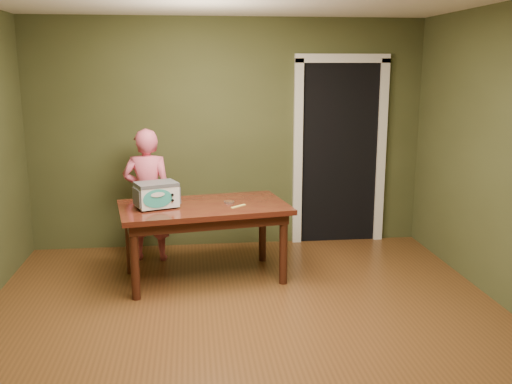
{
  "coord_description": "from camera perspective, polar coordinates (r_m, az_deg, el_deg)",
  "views": [
    {
      "loc": [
        -0.43,
        -3.99,
        2.06
      ],
      "look_at": [
        0.14,
        1.0,
        0.95
      ],
      "focal_mm": 40.0,
      "sensor_mm": 36.0,
      "label": 1
    }
  ],
  "objects": [
    {
      "name": "spatula",
      "position": [
        5.45,
        -1.76,
        -1.43
      ],
      "size": [
        0.15,
        0.14,
        0.01
      ],
      "primitive_type": "cube",
      "rotation": [
        0.0,
        0.0,
        0.71
      ],
      "color": "#FFF66E",
      "rests_on": "dining_table"
    },
    {
      "name": "room_shell",
      "position": [
        4.03,
        -0.38,
        7.44
      ],
      "size": [
        4.52,
        5.02,
        2.61
      ],
      "color": "#424826",
      "rests_on": "ground"
    },
    {
      "name": "child",
      "position": [
        6.19,
        -10.76,
        -0.31
      ],
      "size": [
        0.55,
        0.38,
        1.43
      ],
      "primitive_type": "imported",
      "rotation": [
        0.0,
        0.0,
        3.06
      ],
      "color": "#E9607F",
      "rests_on": "floor"
    },
    {
      "name": "dining_table",
      "position": [
        5.56,
        -5.23,
        -2.28
      ],
      "size": [
        1.73,
        1.15,
        0.75
      ],
      "rotation": [
        0.0,
        0.0,
        0.17
      ],
      "color": "#3C120D",
      "rests_on": "floor"
    },
    {
      "name": "floor",
      "position": [
        4.51,
        -0.35,
        -14.7
      ],
      "size": [
        5.0,
        5.0,
        0.0
      ],
      "primitive_type": "plane",
      "color": "brown",
      "rests_on": "ground"
    },
    {
      "name": "toy_oven",
      "position": [
        5.45,
        -9.92,
        -0.21
      ],
      "size": [
        0.46,
        0.38,
        0.25
      ],
      "rotation": [
        0.0,
        0.0,
        0.36
      ],
      "color": "#4C4F54",
      "rests_on": "dining_table"
    },
    {
      "name": "baking_pan",
      "position": [
        5.58,
        -2.7,
        -1.01
      ],
      "size": [
        0.1,
        0.1,
        0.02
      ],
      "color": "silver",
      "rests_on": "dining_table"
    },
    {
      "name": "doorway",
      "position": [
        7.06,
        7.73,
        4.16
      ],
      "size": [
        1.1,
        0.66,
        2.25
      ],
      "color": "black",
      "rests_on": "ground"
    }
  ]
}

